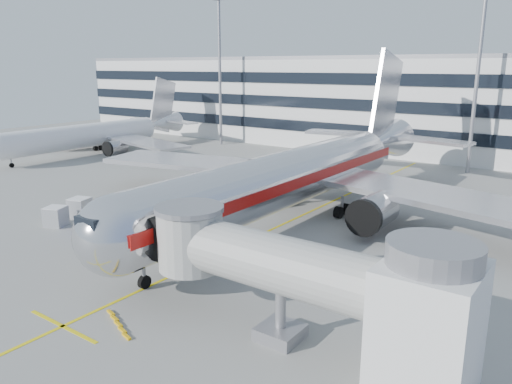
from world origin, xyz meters
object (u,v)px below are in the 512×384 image
Objects in this scene: baggage_tug at (92,222)px; ramp_worker at (164,232)px; cargo_container_left at (80,207)px; cargo_container_front at (56,216)px; main_jet at (302,173)px; belt_loader at (118,223)px; cargo_container_right at (128,209)px.

baggage_tug is 7.10m from ramp_worker.
cargo_container_left is 0.99× the size of cargo_container_front.
main_jet reaches higher than cargo_container_front.
belt_loader is at bearing 40.30° from baggage_tug.
main_jet is at bearing 50.51° from belt_loader.
main_jet reaches higher than baggage_tug.
ramp_worker is at bearing -113.80° from main_jet.
baggage_tug reaches higher than ramp_worker.
belt_loader reaches higher than baggage_tug.
main_jet reaches higher than cargo_container_left.
main_jet is 31.27× the size of ramp_worker.
cargo_container_left is 4.76m from cargo_container_right.
main_jet is 23.68× the size of cargo_container_right.
cargo_container_front is 11.16m from ramp_worker.
cargo_container_left is (-6.25, 0.56, 0.26)m from belt_loader.
cargo_container_right is (-12.86, -10.11, -3.33)m from main_jet.
baggage_tug is 1.32× the size of cargo_container_front.
cargo_container_right is at bearing 125.85° from belt_loader.
cargo_container_left reaches higher than cargo_container_front.
cargo_container_left reaches higher than ramp_worker.
baggage_tug reaches higher than cargo_container_left.
cargo_container_front is at bearing -123.22° from cargo_container_right.
main_jet is 23.68× the size of cargo_container_left.
belt_loader is 2.32× the size of cargo_container_left.
main_jet is 19.37m from baggage_tug.
baggage_tug is (-1.68, -1.42, 0.16)m from belt_loader.
belt_loader is 5.20m from ramp_worker.
belt_loader reaches higher than cargo_container_left.
baggage_tug is 1.33× the size of cargo_container_right.
ramp_worker is (7.30, -2.51, -0.09)m from cargo_container_right.
baggage_tug is at bearing 14.12° from cargo_container_front.
ramp_worker is (11.43, -0.14, -0.11)m from cargo_container_left.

